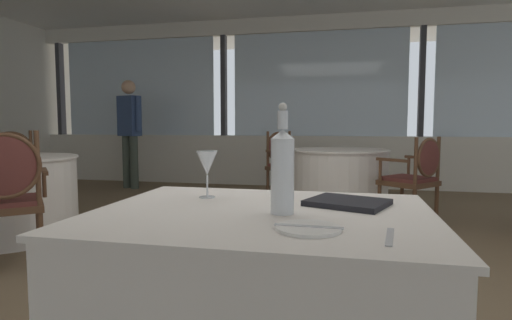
{
  "coord_description": "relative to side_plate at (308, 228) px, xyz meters",
  "views": [
    {
      "loc": [
        0.49,
        -2.54,
        1.04
      ],
      "look_at": [
        0.18,
        -1.13,
        0.91
      ],
      "focal_mm": 29.14,
      "sensor_mm": 36.0,
      "label": 1
    }
  ],
  "objects": [
    {
      "name": "wine_glass",
      "position": [
        -0.44,
        0.43,
        0.13
      ],
      "size": [
        0.08,
        0.08,
        0.19
      ],
      "color": "white",
      "rests_on": "foreground_table"
    },
    {
      "name": "side_plate",
      "position": [
        0.0,
        0.0,
        0.0
      ],
      "size": [
        0.18,
        0.18,
        0.01
      ],
      "primitive_type": "cylinder",
      "color": "white",
      "rests_on": "foreground_table"
    },
    {
      "name": "diner_person_0",
      "position": [
        -3.35,
        5.0,
        0.25
      ],
      "size": [
        0.5,
        0.31,
        1.75
      ],
      "rotation": [
        0.0,
        0.0,
        1.22
      ],
      "color": "#424C42",
      "rests_on": "ground_plane"
    },
    {
      "name": "dining_chair_1_1",
      "position": [
        -2.24,
        1.31,
        -0.17
      ],
      "size": [
        0.66,
        0.66,
        1.0
      ],
      "rotation": [
        0.0,
        0.0,
        8.58
      ],
      "color": "brown",
      "rests_on": "ground_plane"
    },
    {
      "name": "dining_chair_1_0",
      "position": [
        -3.6,
        2.82,
        -0.18
      ],
      "size": [
        0.66,
        0.66,
        0.97
      ],
      "rotation": [
        0.0,
        0.0,
        5.44
      ],
      "color": "brown",
      "rests_on": "ground_plane"
    },
    {
      "name": "background_table_1",
      "position": [
        -2.92,
        2.07,
        -0.38
      ],
      "size": [
        1.17,
        1.17,
        0.75
      ],
      "color": "white",
      "rests_on": "ground_plane"
    },
    {
      "name": "window_wall_far",
      "position": [
        -0.39,
        5.83,
        0.37
      ],
      "size": [
        10.27,
        0.14,
        2.81
      ],
      "color": "silver",
      "rests_on": "ground_plane"
    },
    {
      "name": "dining_chair_0_0",
      "position": [
        0.78,
        3.25,
        -0.2
      ],
      "size": [
        0.65,
        0.66,
        0.92
      ],
      "rotation": [
        0.0,
        0.0,
        8.72
      ],
      "color": "brown",
      "rests_on": "ground_plane"
    },
    {
      "name": "dining_chair_0_1",
      "position": [
        -0.75,
        4.55,
        -0.2
      ],
      "size": [
        0.65,
        0.66,
        0.95
      ],
      "rotation": [
        0.0,
        0.0,
        11.86
      ],
      "color": "brown",
      "rests_on": "ground_plane"
    },
    {
      "name": "water_bottle",
      "position": [
        -0.1,
        0.2,
        0.14
      ],
      "size": [
        0.08,
        0.08,
        0.36
      ],
      "color": "white",
      "rests_on": "foreground_table"
    },
    {
      "name": "background_table_0",
      "position": [
        0.01,
        3.9,
        -0.38
      ],
      "size": [
        1.16,
        1.16,
        0.75
      ],
      "color": "white",
      "rests_on": "ground_plane"
    },
    {
      "name": "menu_book",
      "position": [
        0.11,
        0.39,
        0.01
      ],
      "size": [
        0.33,
        0.3,
        0.02
      ],
      "primitive_type": "cube",
      "rotation": [
        0.0,
        0.0,
        -0.37
      ],
      "color": "black",
      "rests_on": "foreground_table"
    },
    {
      "name": "butter_knife",
      "position": [
        0.0,
        0.0,
        0.01
      ],
      "size": [
        0.19,
        0.03,
        0.0
      ],
      "primitive_type": "cube",
      "rotation": [
        0.0,
        0.0,
        -0.04
      ],
      "color": "silver",
      "rests_on": "foreground_table"
    },
    {
      "name": "dinner_fork",
      "position": [
        0.21,
        -0.03,
        -0.0
      ],
      "size": [
        0.04,
        0.18,
        0.0
      ],
      "primitive_type": "cube",
      "rotation": [
        0.0,
        0.0,
        1.45
      ],
      "color": "silver",
      "rests_on": "foreground_table"
    },
    {
      "name": "ground_plane",
      "position": [
        -0.39,
        1.4,
        -0.75
      ],
      "size": [
        15.33,
        15.33,
        0.0
      ],
      "primitive_type": "plane",
      "color": "#756047"
    },
    {
      "name": "foreground_table",
      "position": [
        -0.18,
        0.23,
        -0.38
      ],
      "size": [
        1.14,
        0.9,
        0.75
      ],
      "color": "white",
      "rests_on": "ground_plane"
    }
  ]
}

